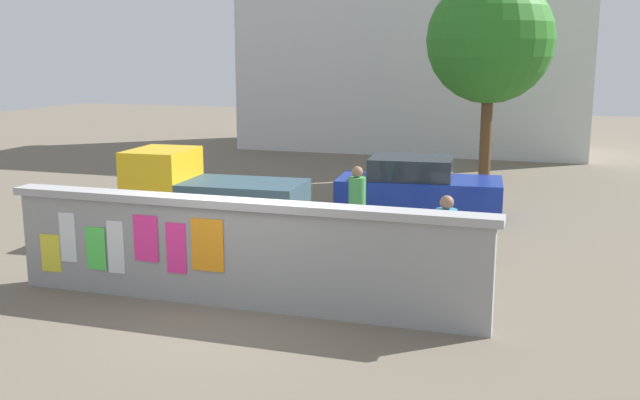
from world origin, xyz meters
The scene contains 10 objects.
ground centered at (0.00, 8.00, 0.00)m, with size 60.00×60.00×0.00m, color #6B6051.
poster_wall centered at (-0.01, 0.00, 0.85)m, with size 7.72×0.42×1.66m.
auto_rickshaw_truck centered at (-2.27, 3.52, 0.90)m, with size 3.67×1.67×1.85m.
car_parked centered at (1.43, 7.09, 0.73)m, with size 3.94×2.04×1.40m.
motorcycle centered at (2.39, 3.43, 0.46)m, with size 1.88×0.65×0.87m.
bicycle_near centered at (1.45, 1.13, 0.36)m, with size 1.70×0.44×0.95m.
person_walking centered at (2.89, 1.48, 0.99)m, with size 0.48×0.48×1.62m.
person_bystander centered at (0.80, 3.93, 0.99)m, with size 0.47×0.47×1.62m.
tree_roadside centered at (2.55, 11.91, 4.14)m, with size 3.61×3.61×5.96m.
building_background centered at (-0.96, 19.50, 4.76)m, with size 13.55×5.47×9.48m.
Camera 1 is at (4.38, -9.73, 3.80)m, focal length 40.96 mm.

